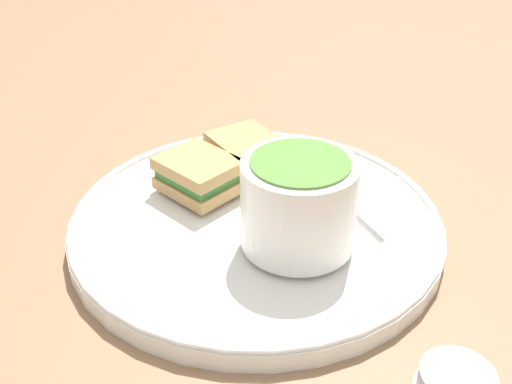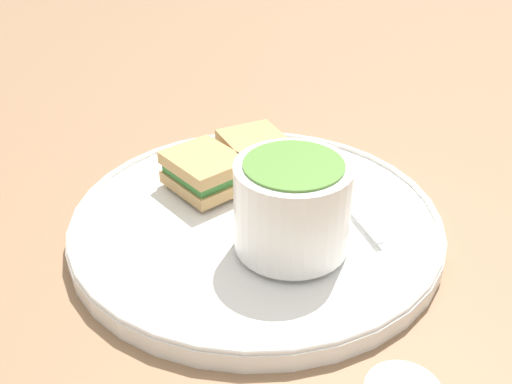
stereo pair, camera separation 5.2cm
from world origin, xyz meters
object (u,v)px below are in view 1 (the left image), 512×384
at_px(soup_bowl, 299,203).
at_px(sandwich_half_far, 199,174).
at_px(sandwich_half_near, 246,153).
at_px(spoon, 331,184).

distance_m(soup_bowl, sandwich_half_far, 0.12).
xyz_separation_m(sandwich_half_near, sandwich_half_far, (-0.03, 0.05, 0.00)).
relative_size(sandwich_half_near, sandwich_half_far, 0.93).
height_order(soup_bowl, sandwich_half_far, soup_bowl).
xyz_separation_m(spoon, sandwich_half_near, (0.06, 0.07, 0.01)).
relative_size(spoon, sandwich_half_far, 1.27).
height_order(sandwich_half_near, sandwich_half_far, same).
distance_m(soup_bowl, sandwich_half_near, 0.13).
height_order(soup_bowl, sandwich_half_near, soup_bowl).
xyz_separation_m(soup_bowl, sandwich_half_near, (0.13, 0.01, -0.02)).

